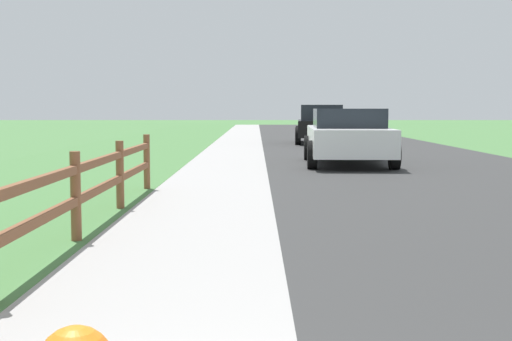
% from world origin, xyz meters
% --- Properties ---
extents(ground_plane, '(120.00, 120.00, 0.00)m').
position_xyz_m(ground_plane, '(0.00, 25.00, 0.00)').
color(ground_plane, '#47783F').
extents(road_asphalt, '(7.00, 66.00, 0.01)m').
position_xyz_m(road_asphalt, '(3.50, 27.00, 0.00)').
color(road_asphalt, '#323232').
rests_on(road_asphalt, ground).
extents(curb_concrete, '(6.00, 66.00, 0.01)m').
position_xyz_m(curb_concrete, '(-3.00, 27.00, 0.00)').
color(curb_concrete, '#A19E9C').
rests_on(curb_concrete, ground).
extents(grass_verge, '(5.00, 66.00, 0.00)m').
position_xyz_m(grass_verge, '(-4.50, 27.00, 0.01)').
color(grass_verge, '#47783F').
rests_on(grass_verge, ground).
extents(rail_fence, '(0.11, 12.17, 0.95)m').
position_xyz_m(rail_fence, '(-2.15, 5.09, 0.56)').
color(rail_fence, brown).
rests_on(rail_fence, ground).
extents(parked_suv_white, '(2.26, 4.83, 1.40)m').
position_xyz_m(parked_suv_white, '(2.06, 16.58, 0.72)').
color(parked_suv_white, white).
rests_on(parked_suv_white, ground).
extents(parked_car_black, '(2.26, 4.49, 1.54)m').
position_xyz_m(parked_car_black, '(2.37, 27.36, 0.77)').
color(parked_car_black, black).
rests_on(parked_car_black, ground).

